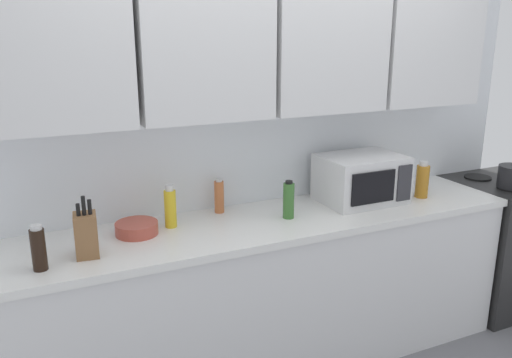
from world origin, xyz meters
The scene contains 11 objects.
wall_back_with_cabinets centered at (0.00, -0.07, 1.58)m, with size 3.71×0.38×2.60m.
counter_run centered at (0.00, -0.30, 0.45)m, with size 2.84×0.63×0.90m.
stove_range centered at (1.81, -0.32, 0.45)m, with size 0.76×0.64×0.91m.
microwave centered at (0.60, -0.25, 1.04)m, with size 0.48×0.37×0.28m.
knife_block centered at (-1.01, -0.39, 1.00)m, with size 0.11×0.13×0.29m.
bottle_spice_jar centered at (-0.25, -0.09, 0.99)m, with size 0.05×0.05×0.20m.
bottle_yellow_mustard centered at (-0.56, -0.19, 1.01)m, with size 0.06×0.06×0.23m.
bottle_amber_vinegar centered at (0.98, -0.35, 1.01)m, with size 0.08×0.08×0.23m.
bottle_green_oil centered at (0.06, -0.33, 1.00)m, with size 0.06×0.06×0.21m.
bottle_soy_dark centered at (-1.21, -0.45, 1.00)m, with size 0.06×0.06×0.20m.
bowl_ceramic_small centered at (-0.74, -0.22, 0.93)m, with size 0.21×0.21×0.06m, color #B24C3D.
Camera 1 is at (-1.23, -2.71, 1.90)m, focal length 36.75 mm.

